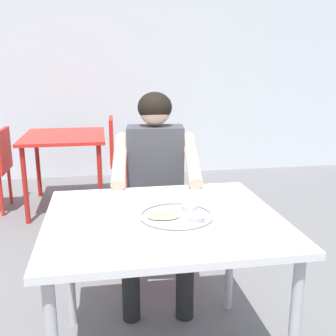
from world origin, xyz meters
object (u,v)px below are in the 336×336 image
chair_foreground (154,205)px  diner_foreground (156,178)px  table_foreground (163,233)px  chair_red_right (122,154)px  thali_tray (177,215)px  table_background_red (65,144)px

chair_foreground → diner_foreground: size_ratio=0.67×
table_foreground → chair_red_right: size_ratio=1.14×
chair_red_right → diner_foreground: bearing=-86.5°
thali_tray → diner_foreground: bearing=89.6°
table_background_red → diner_foreground: bearing=-68.3°
table_background_red → chair_red_right: size_ratio=1.03×
table_foreground → chair_foreground: (0.08, 0.88, -0.18)m
chair_red_right → chair_foreground: bearing=-85.3°
table_background_red → chair_foreground: bearing=-64.8°
thali_tray → diner_foreground: 0.69m
thali_tray → chair_red_right: chair_red_right is taller
table_foreground → chair_red_right: bearing=91.1°
thali_tray → chair_foreground: (0.02, 0.91, -0.28)m
chair_foreground → table_background_red: (-0.68, 1.46, 0.16)m
table_foreground → chair_foreground: chair_foreground is taller
table_foreground → chair_red_right: (-0.05, 2.40, -0.16)m
thali_tray → table_background_red: 2.46m
table_foreground → chair_foreground: bearing=84.8°
thali_tray → chair_red_right: 2.44m
table_foreground → thali_tray: thali_tray is taller
diner_foreground → table_background_red: diner_foreground is taller
chair_red_right → thali_tray: bearing=-87.6°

